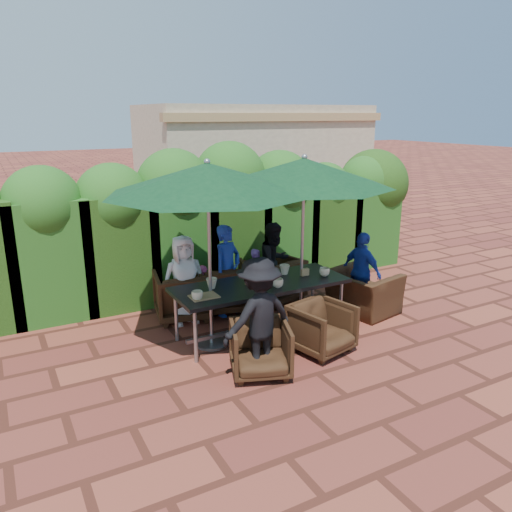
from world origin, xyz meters
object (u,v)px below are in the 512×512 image
chair_far_mid (222,285)px  chair_end_right (362,285)px  umbrella_right (304,173)px  chair_near_right (322,326)px  chair_near_left (260,346)px  chair_far_left (182,293)px  chair_far_right (275,278)px  dining_table (261,288)px  umbrella_left (208,179)px

chair_far_mid → chair_end_right: 2.17m
umbrella_right → chair_near_right: umbrella_right is taller
chair_near_left → chair_far_left: bearing=116.6°
chair_far_mid → chair_near_left: (-0.44, -2.02, -0.06)m
chair_far_left → chair_end_right: size_ratio=0.80×
chair_far_right → chair_near_left: size_ratio=1.13×
dining_table → chair_near_right: (0.44, -0.84, -0.32)m
dining_table → chair_far_left: size_ratio=3.06×
chair_far_right → chair_near_left: bearing=40.0°
umbrella_right → chair_end_right: (1.10, -0.06, -1.78)m
chair_far_mid → chair_near_left: size_ratio=1.19×
chair_far_left → chair_near_left: chair_far_left is taller
dining_table → chair_end_right: chair_end_right is taller
chair_far_mid → chair_end_right: (1.88, -1.09, 0.02)m
umbrella_right → chair_far_right: umbrella_right is taller
chair_far_right → chair_near_right: size_ratio=1.11×
umbrella_right → chair_far_right: size_ratio=3.12×
umbrella_left → umbrella_right: size_ratio=1.04×
chair_far_mid → chair_end_right: chair_end_right is taller
umbrella_left → chair_near_left: size_ratio=3.69×
chair_near_left → chair_end_right: bearing=42.4°
dining_table → chair_end_right: 1.79m
chair_far_right → chair_near_right: bearing=62.5°
chair_far_left → chair_near_left: 2.05m
chair_far_left → chair_far_right: 1.60m
umbrella_left → chair_near_right: size_ratio=3.63×
chair_near_left → chair_far_mid: bearing=98.2°
chair_near_left → chair_end_right: chair_end_right is taller
dining_table → chair_far_right: 1.36m
dining_table → chair_far_mid: (-0.11, 1.06, -0.26)m
umbrella_right → chair_end_right: umbrella_right is taller
umbrella_left → chair_far_mid: size_ratio=3.11×
chair_far_mid → chair_far_right: (0.94, -0.02, -0.02)m
umbrella_left → chair_far_left: bearing=91.3°
dining_table → chair_far_right: chair_far_right is taller
dining_table → umbrella_left: (-0.74, 0.02, 1.54)m
chair_near_left → chair_far_right: bearing=75.9°
chair_far_right → dining_table: bearing=35.7°
chair_far_right → chair_near_left: chair_far_right is taller
umbrella_right → umbrella_left: bearing=-179.8°
chair_near_left → chair_near_right: size_ratio=0.99×
umbrella_left → chair_near_left: bearing=-78.7°
chair_far_right → umbrella_right: bearing=65.6°
chair_near_left → chair_near_right: chair_near_right is taller
umbrella_right → chair_near_left: (-1.22, -0.99, -1.86)m
chair_far_mid → chair_near_right: 1.97m
umbrella_left → chair_end_right: (2.51, -0.05, -1.78)m
umbrella_right → chair_near_left: 2.44m
umbrella_left → chair_far_right: 2.61m
chair_far_mid → chair_end_right: size_ratio=0.84×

